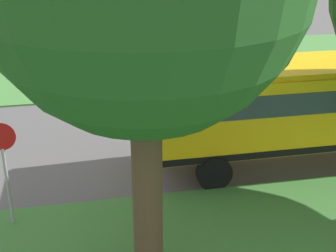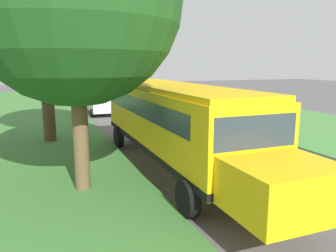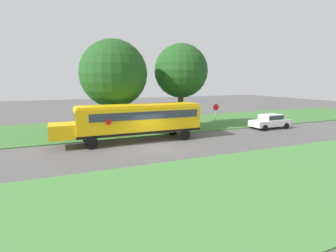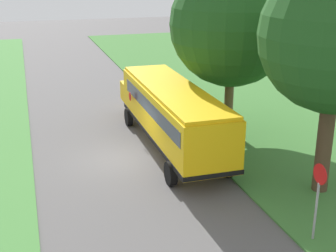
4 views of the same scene
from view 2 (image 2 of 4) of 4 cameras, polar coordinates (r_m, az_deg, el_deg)
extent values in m
plane|color=#565454|center=(14.42, 9.73, -5.20)|extent=(120.00, 120.00, 0.00)
cube|color=yellow|center=(12.46, 0.63, 1.41)|extent=(2.50, 10.50, 2.20)
cube|color=yellow|center=(7.40, 19.19, -10.13)|extent=(2.20, 1.90, 1.10)
cube|color=yellow|center=(12.32, 0.64, 6.83)|extent=(2.35, 10.29, 0.16)
cube|color=black|center=(12.65, 0.62, -2.98)|extent=(2.54, 10.54, 0.20)
cube|color=#2D3842|center=(12.67, 0.12, 3.68)|extent=(2.53, 9.24, 0.64)
cube|color=#2D3842|center=(7.88, 14.94, -0.98)|extent=(2.25, 0.12, 0.80)
cylinder|color=red|center=(10.60, 13.76, 0.29)|extent=(0.03, 0.44, 0.44)
cylinder|color=black|center=(9.88, 16.90, -9.95)|extent=(0.30, 1.00, 1.00)
cylinder|color=black|center=(8.64, 3.41, -12.54)|extent=(0.30, 1.00, 1.00)
cylinder|color=black|center=(16.53, -0.13, -1.22)|extent=(0.30, 1.00, 1.00)
cylinder|color=black|center=(15.81, -8.61, -1.89)|extent=(0.30, 1.00, 1.00)
cube|color=silver|center=(26.78, -11.68, 3.43)|extent=(1.80, 4.40, 0.64)
cube|color=silver|center=(26.85, -11.79, 4.78)|extent=(1.60, 2.20, 0.60)
cube|color=#2D3842|center=(26.85, -11.79, 4.83)|extent=(1.62, 2.02, 0.45)
cylinder|color=black|center=(25.53, -9.09, 2.45)|extent=(0.22, 0.64, 0.64)
cylinder|color=black|center=(25.21, -13.09, 2.21)|extent=(0.22, 0.64, 0.64)
cylinder|color=black|center=(28.44, -10.39, 3.24)|extent=(0.22, 0.64, 0.64)
cylinder|color=black|center=(28.15, -13.99, 3.03)|extent=(0.22, 0.64, 0.64)
cylinder|color=brown|center=(10.34, -14.98, -1.85)|extent=(0.47, 0.47, 3.45)
sphere|color=#1E4C1C|center=(10.76, -15.46, 19.41)|extent=(4.40, 4.40, 4.40)
cylinder|color=#4C3826|center=(17.50, -20.17, 3.88)|extent=(0.61, 0.61, 4.07)
sphere|color=#1E4C1C|center=(17.56, -21.08, 17.50)|extent=(5.69, 5.69, 5.69)
sphere|color=#1E4C1C|center=(17.31, -21.55, 17.59)|extent=(3.38, 3.38, 3.38)
cylinder|color=gray|center=(20.79, -13.88, 2.46)|extent=(0.08, 0.08, 2.10)
cylinder|color=red|center=(20.65, -14.05, 6.17)|extent=(0.03, 0.68, 0.68)
camera|label=1|loc=(20.28, -45.28, 15.88)|focal=50.00mm
camera|label=3|loc=(26.42, 58.80, 8.27)|focal=28.00mm
camera|label=4|loc=(33.96, -2.16, 18.60)|focal=50.00mm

